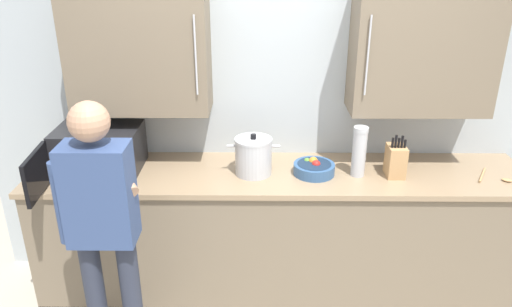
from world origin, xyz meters
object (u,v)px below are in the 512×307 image
at_px(knife_block, 396,160).
at_px(person_figure, 102,222).
at_px(stock_pot, 253,156).
at_px(microwave_oven, 95,149).
at_px(wooden_spoon, 495,177).
at_px(fruit_bowl, 314,168).
at_px(thermos_flask, 359,151).

distance_m(knife_block, person_figure, 1.80).
bearing_deg(stock_pot, microwave_oven, 176.94).
xyz_separation_m(stock_pot, wooden_spoon, (1.52, -0.07, -0.11)).
height_order(microwave_oven, fruit_bowl, microwave_oven).
bearing_deg(person_figure, knife_block, 21.29).
bearing_deg(thermos_flask, stock_pot, 178.14).
height_order(microwave_oven, stock_pot, microwave_oven).
relative_size(thermos_flask, fruit_bowl, 1.24).
bearing_deg(fruit_bowl, knife_block, -2.16).
xyz_separation_m(stock_pot, fruit_bowl, (0.39, -0.00, -0.08)).
bearing_deg(knife_block, thermos_flask, 179.59).
height_order(knife_block, fruit_bowl, knife_block).
xyz_separation_m(microwave_oven, thermos_flask, (1.69, -0.08, 0.02)).
bearing_deg(wooden_spoon, fruit_bowl, 176.83).
bearing_deg(knife_block, fruit_bowl, 177.84).
xyz_separation_m(microwave_oven, wooden_spoon, (2.55, -0.12, -0.13)).
distance_m(wooden_spoon, fruit_bowl, 1.13).
distance_m(thermos_flask, knife_block, 0.24).
distance_m(stock_pot, knife_block, 0.90).
xyz_separation_m(wooden_spoon, knife_block, (-0.62, 0.04, 0.09)).
bearing_deg(person_figure, wooden_spoon, 14.85).
bearing_deg(stock_pot, knife_block, -1.48).
distance_m(stock_pot, wooden_spoon, 1.53).
relative_size(thermos_flask, person_figure, 0.20).
bearing_deg(fruit_bowl, thermos_flask, -3.65).
xyz_separation_m(knife_block, fruit_bowl, (-0.51, 0.02, -0.06)).
bearing_deg(fruit_bowl, wooden_spoon, -3.17).
xyz_separation_m(microwave_oven, stock_pot, (1.03, -0.05, -0.02)).
relative_size(stock_pot, thermos_flask, 1.02).
bearing_deg(thermos_flask, person_figure, -155.57).
xyz_separation_m(microwave_oven, knife_block, (1.93, -0.08, -0.04)).
distance_m(wooden_spoon, knife_block, 0.63).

